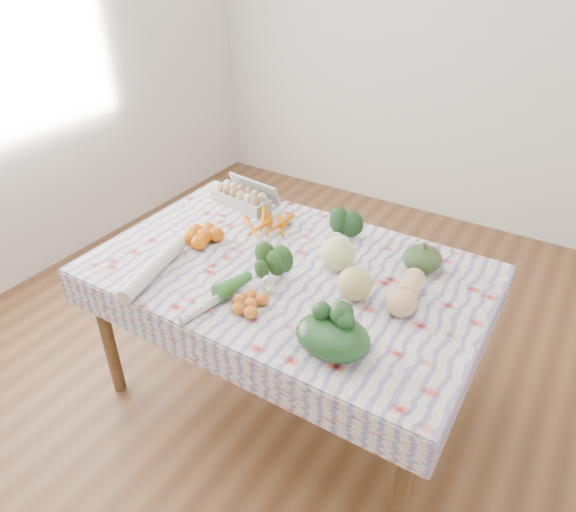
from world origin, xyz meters
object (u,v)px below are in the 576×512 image
at_px(egg_carton, 241,198).
at_px(cabbage, 337,253).
at_px(dining_table, 288,283).
at_px(grapefruit, 355,284).
at_px(butternut_squash, 407,292).
at_px(kabocha_squash, 422,259).

relative_size(egg_carton, cabbage, 2.15).
relative_size(dining_table, cabbage, 10.57).
xyz_separation_m(egg_carton, grapefruit, (0.84, -0.40, 0.02)).
xyz_separation_m(dining_table, cabbage, (0.18, 0.10, 0.16)).
height_order(dining_table, egg_carton, egg_carton).
distance_m(dining_table, cabbage, 0.26).
bearing_deg(butternut_squash, grapefruit, -164.14).
relative_size(dining_table, egg_carton, 4.93).
relative_size(dining_table, butternut_squash, 6.37).
height_order(cabbage, grapefruit, cabbage).
bearing_deg(grapefruit, butternut_squash, 21.19).
xyz_separation_m(kabocha_squash, butternut_squash, (0.03, -0.26, 0.00)).
distance_m(egg_carton, grapefruit, 0.93).
relative_size(butternut_squash, grapefruit, 1.85).
bearing_deg(kabocha_squash, grapefruit, -115.48).
height_order(dining_table, kabocha_squash, kabocha_squash).
height_order(egg_carton, cabbage, cabbage).
xyz_separation_m(dining_table, kabocha_squash, (0.49, 0.29, 0.14)).
bearing_deg(kabocha_squash, butternut_squash, -83.83).
bearing_deg(butternut_squash, egg_carton, 156.78).
bearing_deg(cabbage, kabocha_squash, 30.66).
xyz_separation_m(dining_table, butternut_squash, (0.52, 0.03, 0.14)).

